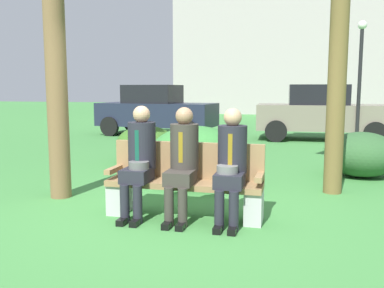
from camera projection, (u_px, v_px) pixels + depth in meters
name	position (u px, v px, depth m)	size (l,w,h in m)	color
ground_plane	(172.00, 212.00, 5.32)	(80.00, 80.00, 0.00)	#3F843E
park_bench	(185.00, 182.00, 5.11)	(1.89, 0.44, 0.90)	#99754C
seated_man_left	(140.00, 156.00, 5.08)	(0.34, 0.72, 1.35)	#23232D
seated_man_middle	(183.00, 158.00, 4.95)	(0.34, 0.72, 1.34)	#38332D
seated_man_right	(231.00, 160.00, 4.81)	(0.34, 0.72, 1.33)	#23232D
shrub_near_bench	(146.00, 144.00, 8.80)	(1.26, 1.16, 0.79)	#376622
shrub_mid_lawn	(196.00, 156.00, 6.79)	(1.54, 1.41, 0.96)	#327633
shrub_far_lawn	(361.00, 154.00, 7.43)	(1.28, 1.17, 0.80)	#305B2F
parked_car_near	(156.00, 110.00, 14.05)	(4.04, 2.05, 1.68)	#1E2338
parked_car_far	(321.00, 113.00, 12.71)	(3.96, 1.83, 1.68)	slate
street_lamp	(360.00, 69.00, 11.55)	(0.24, 0.24, 3.40)	black
building_backdrop	(286.00, 47.00, 28.05)	(14.30, 7.73, 8.61)	#AA9F9E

